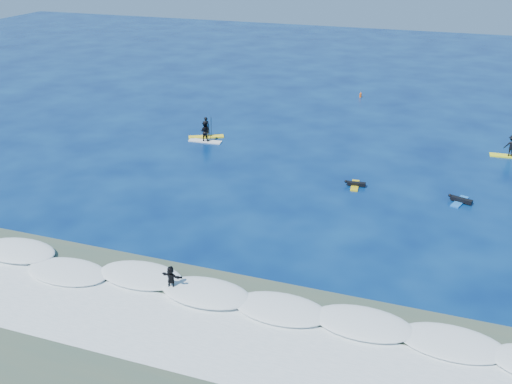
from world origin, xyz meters
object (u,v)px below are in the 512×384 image
(prone_paddler_near, at_px, (355,184))
(marker_buoy, at_px, (361,95))
(wave_surfer, at_px, (171,279))
(sup_paddler_left, at_px, (206,130))
(sup_paddler_center, at_px, (205,133))
(sup_paddler_right, at_px, (511,147))
(prone_paddler_far, at_px, (460,200))

(prone_paddler_near, relative_size, marker_buoy, 3.18)
(prone_paddler_near, distance_m, wave_surfer, 17.75)
(wave_surfer, bearing_deg, prone_paddler_near, 72.74)
(marker_buoy, bearing_deg, prone_paddler_near, -81.14)
(prone_paddler_near, bearing_deg, sup_paddler_left, 61.05)
(sup_paddler_center, bearing_deg, sup_paddler_right, 8.09)
(sup_paddler_left, distance_m, sup_paddler_center, 1.18)
(sup_paddler_center, xyz_separation_m, prone_paddler_far, (21.58, -5.55, -0.62))
(sup_paddler_right, relative_size, wave_surfer, 1.59)
(prone_paddler_near, xyz_separation_m, marker_buoy, (-3.80, 24.37, 0.13))
(prone_paddler_far, bearing_deg, marker_buoy, 42.81)
(sup_paddler_center, bearing_deg, prone_paddler_far, -17.28)
(sup_paddler_left, relative_size, sup_paddler_right, 1.01)
(sup_paddler_center, distance_m, marker_buoy, 21.84)
(sup_paddler_right, xyz_separation_m, wave_surfer, (-17.57, -26.58, -0.05))
(marker_buoy, bearing_deg, sup_paddler_center, -118.64)
(prone_paddler_far, bearing_deg, sup_paddler_right, -0.90)
(sup_paddler_center, relative_size, marker_buoy, 4.74)
(marker_buoy, bearing_deg, sup_paddler_right, -43.95)
(sup_paddler_right, height_order, marker_buoy, sup_paddler_right)
(sup_paddler_right, bearing_deg, sup_paddler_center, -171.78)
(sup_paddler_left, height_order, sup_paddler_center, sup_paddler_left)
(prone_paddler_far, distance_m, wave_surfer, 21.29)
(prone_paddler_far, bearing_deg, sup_paddler_left, 91.73)
(prone_paddler_far, height_order, marker_buoy, marker_buoy)
(sup_paddler_right, distance_m, prone_paddler_near, 14.95)
(sup_paddler_center, xyz_separation_m, prone_paddler_near, (14.27, -5.21, -0.63))
(sup_paddler_left, bearing_deg, marker_buoy, 32.19)
(sup_paddler_right, xyz_separation_m, prone_paddler_far, (-3.70, -10.44, -0.70))
(prone_paddler_near, xyz_separation_m, wave_surfer, (-6.56, -16.48, 0.66))
(sup_paddler_center, relative_size, prone_paddler_near, 1.49)
(prone_paddler_near, bearing_deg, sup_paddler_right, -53.10)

